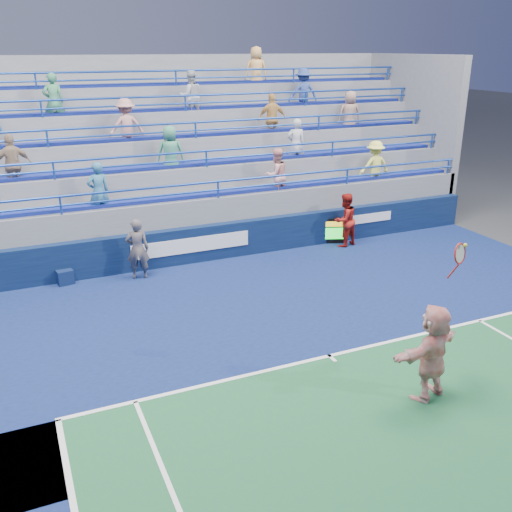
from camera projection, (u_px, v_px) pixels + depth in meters
name	position (u px, v px, depth m)	size (l,w,h in m)	color
ground	(329.00, 357.00, 11.97)	(120.00, 120.00, 0.00)	#333538
sponsor_wall	(222.00, 241.00, 17.37)	(18.00, 0.32, 1.10)	#091636
bleacher_stand	(184.00, 183.00, 20.26)	(18.00, 5.60, 6.13)	slate
serve_speed_board	(328.00, 231.00, 18.70)	(1.20, 0.55, 0.85)	black
judge_chair	(64.00, 276.00, 15.57)	(0.48, 0.49, 0.74)	#0D1C41
tennis_player	(432.00, 352.00, 10.30)	(1.80, 1.00, 2.97)	white
line_judge	(138.00, 249.00, 15.72)	(0.63, 0.41, 1.73)	#151E3B
ball_girl	(345.00, 220.00, 18.31)	(0.85, 0.66, 1.75)	#A01912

